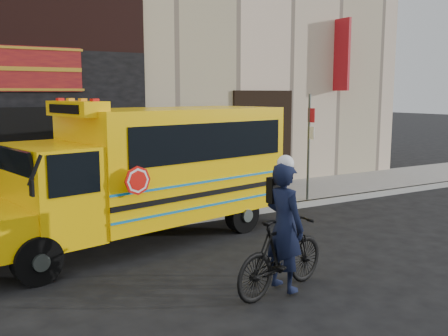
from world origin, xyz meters
name	(u,v)px	position (x,y,z in m)	size (l,w,h in m)	color
ground	(250,253)	(0.00, 0.00, 0.00)	(120.00, 120.00, 0.00)	black
curb	(191,220)	(0.00, 2.60, 0.07)	(40.00, 0.20, 0.15)	#9C9C97
sidewalk	(166,208)	(0.00, 4.10, 0.07)	(40.00, 3.00, 0.15)	gray
building	(90,6)	(-0.04, 10.45, 6.13)	(20.00, 10.70, 12.00)	beige
school_bus	(150,168)	(-1.28, 1.90, 1.51)	(7.19, 3.52, 2.92)	black
sign_pole	(309,144)	(3.67, 2.75, 1.68)	(0.07, 0.27, 3.05)	#404843
bicycle	(282,255)	(-0.62, -1.83, 0.60)	(0.56, 1.99, 1.20)	black
cyclist	(284,230)	(-0.59, -1.84, 0.99)	(0.72, 0.48, 1.99)	black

